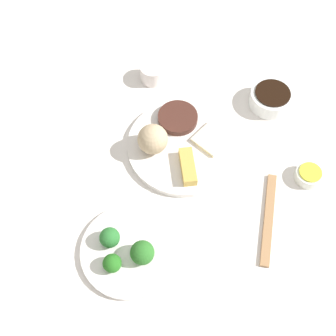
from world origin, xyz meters
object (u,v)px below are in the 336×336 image
object	(u,v)px
main_plate	(182,145)
soy_sauce_bowl	(271,99)
sauce_ramekin_hot_mustard	(309,174)
chopsticks_pair	(269,218)
broccoli_plate	(129,250)
teacup	(153,73)

from	to	relation	value
main_plate	soy_sauce_bowl	xyz separation A→B (m)	(-0.19, -0.19, 0.01)
soy_sauce_bowl	sauce_ramekin_hot_mustard	bearing A→B (deg)	120.46
chopsticks_pair	broccoli_plate	bearing A→B (deg)	28.00
soy_sauce_bowl	chopsticks_pair	xyz separation A→B (m)	(-0.04, 0.33, -0.02)
sauce_ramekin_hot_mustard	teacup	bearing A→B (deg)	-25.03
soy_sauce_bowl	sauce_ramekin_hot_mustard	world-z (taller)	soy_sauce_bowl
broccoli_plate	chopsticks_pair	size ratio (longest dim) A/B	0.94
main_plate	broccoli_plate	distance (m)	0.29
sauce_ramekin_hot_mustard	broccoli_plate	bearing A→B (deg)	38.21
sauce_ramekin_hot_mustard	chopsticks_pair	bearing A→B (deg)	60.03
broccoli_plate	soy_sauce_bowl	bearing A→B (deg)	-116.66
soy_sauce_bowl	teacup	xyz separation A→B (m)	(0.32, -0.01, 0.00)
sauce_ramekin_hot_mustard	teacup	xyz separation A→B (m)	(0.44, -0.21, 0.01)
main_plate	teacup	bearing A→B (deg)	-56.74
main_plate	chopsticks_pair	distance (m)	0.27
soy_sauce_bowl	chopsticks_pair	world-z (taller)	soy_sauce_bowl
soy_sauce_bowl	sauce_ramekin_hot_mustard	xyz separation A→B (m)	(-0.12, 0.20, -0.01)
soy_sauce_bowl	sauce_ramekin_hot_mustard	distance (m)	0.23
main_plate	chopsticks_pair	xyz separation A→B (m)	(-0.23, 0.14, -0.00)
broccoli_plate	sauce_ramekin_hot_mustard	size ratio (longest dim) A/B	3.27
broccoli_plate	teacup	bearing A→B (deg)	-80.51
teacup	chopsticks_pair	size ratio (longest dim) A/B	0.30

